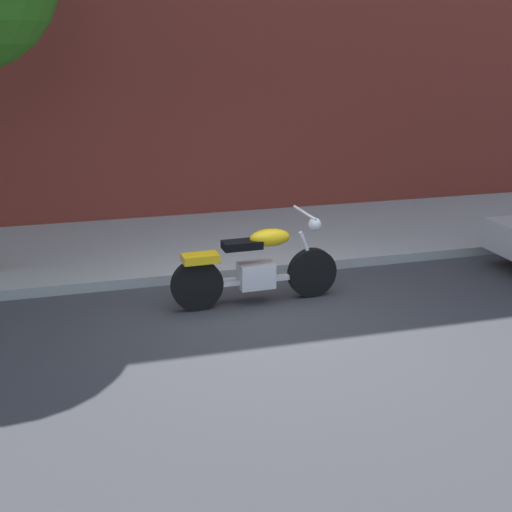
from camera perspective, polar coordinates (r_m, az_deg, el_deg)
name	(u,v)px	position (r m, az deg, el deg)	size (l,w,h in m)	color
ground_plane	(269,316)	(8.26, 1.10, -5.05)	(60.00, 60.00, 0.00)	#38383D
sidewalk	(215,242)	(10.98, -3.46, 1.18)	(19.53, 3.21, 0.14)	#A2A2A2
motorcycle	(256,268)	(8.51, -0.02, -0.97)	(2.15, 0.70, 1.14)	black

